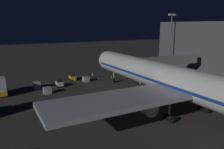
{
  "coord_description": "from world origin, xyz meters",
  "views": [
    {
      "loc": [
        28.8,
        38.97,
        15.71
      ],
      "look_at": [
        3.0,
        -9.11,
        3.5
      ],
      "focal_mm": 35.57,
      "sensor_mm": 36.0,
      "label": 1
    }
  ],
  "objects_px": {
    "baggage_tug_lead": "(59,84)",
    "ground_crew_near_nose_gear": "(75,80)",
    "traffic_cone_nose_port": "(112,77)",
    "ground_crew_under_port_wing": "(93,75)",
    "jet_bridge": "(161,62)",
    "baggage_container_far_row": "(86,79)",
    "apron_floodlight_mast": "(171,39)",
    "airliner_at_gate": "(190,85)",
    "ops_van": "(1,87)",
    "traffic_cone_nose_starboard": "(98,78)",
    "pushback_tug": "(72,78)",
    "baggage_container_near_belt": "(37,85)",
    "baggage_container_mid_row": "(47,90)"
  },
  "relations": [
    {
      "from": "jet_bridge",
      "to": "ground_crew_under_port_wing",
      "type": "height_order",
      "value": "jet_bridge"
    },
    {
      "from": "jet_bridge",
      "to": "baggage_tug_lead",
      "type": "relative_size",
      "value": 8.07
    },
    {
      "from": "baggage_container_near_belt",
      "to": "baggage_container_far_row",
      "type": "distance_m",
      "value": 13.56
    },
    {
      "from": "ground_crew_under_port_wing",
      "to": "apron_floodlight_mast",
      "type": "bearing_deg",
      "value": 177.04
    },
    {
      "from": "airliner_at_gate",
      "to": "baggage_container_mid_row",
      "type": "relative_size",
      "value": 38.64
    },
    {
      "from": "ops_van",
      "to": "traffic_cone_nose_starboard",
      "type": "bearing_deg",
      "value": -172.29
    },
    {
      "from": "traffic_cone_nose_port",
      "to": "traffic_cone_nose_starboard",
      "type": "distance_m",
      "value": 4.4
    },
    {
      "from": "traffic_cone_nose_starboard",
      "to": "jet_bridge",
      "type": "bearing_deg",
      "value": 142.57
    },
    {
      "from": "baggage_container_near_belt",
      "to": "traffic_cone_nose_starboard",
      "type": "relative_size",
      "value": 3.45
    },
    {
      "from": "jet_bridge",
      "to": "pushback_tug",
      "type": "relative_size",
      "value": 8.03
    },
    {
      "from": "ground_crew_near_nose_gear",
      "to": "traffic_cone_nose_port",
      "type": "bearing_deg",
      "value": -172.04
    },
    {
      "from": "ops_van",
      "to": "traffic_cone_nose_port",
      "type": "distance_m",
      "value": 30.5
    },
    {
      "from": "baggage_container_mid_row",
      "to": "ground_crew_under_port_wing",
      "type": "height_order",
      "value": "ground_crew_under_port_wing"
    },
    {
      "from": "apron_floodlight_mast",
      "to": "ground_crew_under_port_wing",
      "type": "xyz_separation_m",
      "value": [
        28.75,
        -1.49,
        -10.19
      ]
    },
    {
      "from": "baggage_tug_lead",
      "to": "ground_crew_under_port_wing",
      "type": "height_order",
      "value": "baggage_tug_lead"
    },
    {
      "from": "baggage_container_mid_row",
      "to": "traffic_cone_nose_port",
      "type": "height_order",
      "value": "baggage_container_mid_row"
    },
    {
      "from": "pushback_tug",
      "to": "baggage_tug_lead",
      "type": "height_order",
      "value": "same"
    },
    {
      "from": "baggage_container_mid_row",
      "to": "ground_crew_under_port_wing",
      "type": "distance_m",
      "value": 17.72
    },
    {
      "from": "ops_van",
      "to": "pushback_tug",
      "type": "bearing_deg",
      "value": -162.07
    },
    {
      "from": "baggage_container_mid_row",
      "to": "ground_crew_under_port_wing",
      "type": "relative_size",
      "value": 0.99
    },
    {
      "from": "airliner_at_gate",
      "to": "pushback_tug",
      "type": "bearing_deg",
      "value": -75.03
    },
    {
      "from": "traffic_cone_nose_starboard",
      "to": "ground_crew_near_nose_gear",
      "type": "bearing_deg",
      "value": 12.32
    },
    {
      "from": "traffic_cone_nose_port",
      "to": "ground_crew_under_port_wing",
      "type": "bearing_deg",
      "value": -18.06
    },
    {
      "from": "baggage_container_far_row",
      "to": "ground_crew_near_nose_gear",
      "type": "bearing_deg",
      "value": 16.09
    },
    {
      "from": "jet_bridge",
      "to": "traffic_cone_nose_starboard",
      "type": "relative_size",
      "value": 40.88
    },
    {
      "from": "apron_floodlight_mast",
      "to": "baggage_container_mid_row",
      "type": "xyz_separation_m",
      "value": [
        44.12,
        7.34,
        -10.41
      ]
    },
    {
      "from": "pushback_tug",
      "to": "jet_bridge",
      "type": "bearing_deg",
      "value": 147.8
    },
    {
      "from": "jet_bridge",
      "to": "apron_floodlight_mast",
      "type": "height_order",
      "value": "apron_floodlight_mast"
    },
    {
      "from": "airliner_at_gate",
      "to": "ops_van",
      "type": "distance_m",
      "value": 40.41
    },
    {
      "from": "jet_bridge",
      "to": "pushback_tug",
      "type": "bearing_deg",
      "value": -32.2
    },
    {
      "from": "apron_floodlight_mast",
      "to": "traffic_cone_nose_port",
      "type": "xyz_separation_m",
      "value": [
        23.3,
        0.29,
        -10.88
      ]
    },
    {
      "from": "pushback_tug",
      "to": "airliner_at_gate",
      "type": "bearing_deg",
      "value": 104.97
    },
    {
      "from": "baggage_container_far_row",
      "to": "ops_van",
      "type": "bearing_deg",
      "value": 7.44
    },
    {
      "from": "baggage_container_near_belt",
      "to": "ground_crew_under_port_wing",
      "type": "relative_size",
      "value": 1.09
    },
    {
      "from": "airliner_at_gate",
      "to": "apron_floodlight_mast",
      "type": "distance_m",
      "value": 41.78
    },
    {
      "from": "ground_crew_near_nose_gear",
      "to": "traffic_cone_nose_port",
      "type": "distance_m",
      "value": 12.36
    },
    {
      "from": "baggage_container_near_belt",
      "to": "ground_crew_under_port_wing",
      "type": "xyz_separation_m",
      "value": [
        -16.74,
        -3.11,
        0.11
      ]
    },
    {
      "from": "apron_floodlight_mast",
      "to": "pushback_tug",
      "type": "height_order",
      "value": "apron_floodlight_mast"
    },
    {
      "from": "baggage_container_mid_row",
      "to": "ground_crew_near_nose_gear",
      "type": "xyz_separation_m",
      "value": [
        -8.59,
        -5.34,
        0.19
      ]
    },
    {
      "from": "ops_van",
      "to": "ground_crew_near_nose_gear",
      "type": "bearing_deg",
      "value": -174.33
    },
    {
      "from": "ground_crew_under_port_wing",
      "to": "ground_crew_near_nose_gear",
      "type": "bearing_deg",
      "value": 27.22
    },
    {
      "from": "ops_van",
      "to": "baggage_container_far_row",
      "type": "relative_size",
      "value": 2.82
    },
    {
      "from": "baggage_container_mid_row",
      "to": "pushback_tug",
      "type": "bearing_deg",
      "value": -134.02
    },
    {
      "from": "ops_van",
      "to": "baggage_container_near_belt",
      "type": "bearing_deg",
      "value": -164.95
    },
    {
      "from": "jet_bridge",
      "to": "ground_crew_near_nose_gear",
      "type": "distance_m",
      "value": 24.39
    },
    {
      "from": "pushback_tug",
      "to": "traffic_cone_nose_port",
      "type": "relative_size",
      "value": 5.09
    },
    {
      "from": "jet_bridge",
      "to": "baggage_container_far_row",
      "type": "xyz_separation_m",
      "value": [
        18.49,
        -10.23,
        -5.08
      ]
    },
    {
      "from": "baggage_container_mid_row",
      "to": "ground_crew_near_nose_gear",
      "type": "height_order",
      "value": "ground_crew_near_nose_gear"
    },
    {
      "from": "apron_floodlight_mast",
      "to": "jet_bridge",
      "type": "bearing_deg",
      "value": 39.75
    },
    {
      "from": "baggage_tug_lead",
      "to": "ground_crew_near_nose_gear",
      "type": "height_order",
      "value": "baggage_tug_lead"
    }
  ]
}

